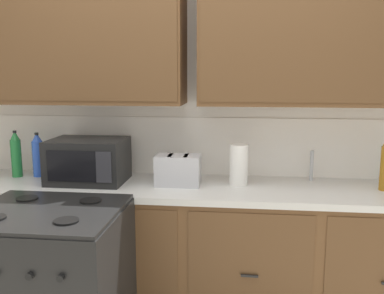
{
  "coord_description": "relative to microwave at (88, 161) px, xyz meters",
  "views": [
    {
      "loc": [
        0.32,
        -2.29,
        1.62
      ],
      "look_at": [
        0.02,
        0.27,
        1.17
      ],
      "focal_mm": 39.74,
      "sensor_mm": 36.0,
      "label": 1
    }
  ],
  "objects": [
    {
      "name": "wall_unit",
      "position": [
        0.66,
        0.19,
        0.61
      ],
      "size": [
        4.27,
        0.4,
        2.53
      ],
      "color": "white",
      "rests_on": "ground_plane"
    },
    {
      "name": "counter_run",
      "position": [
        0.66,
        -0.01,
        -0.59
      ],
      "size": [
        3.1,
        0.64,
        0.92
      ],
      "color": "black",
      "rests_on": "ground_plane"
    },
    {
      "name": "microwave",
      "position": [
        0.0,
        0.0,
        0.0
      ],
      "size": [
        0.48,
        0.37,
        0.28
      ],
      "color": "black",
      "rests_on": "counter_run"
    },
    {
      "name": "toaster",
      "position": [
        0.59,
        -0.01,
        -0.04
      ],
      "size": [
        0.28,
        0.18,
        0.19
      ],
      "color": "#B7B7BC",
      "rests_on": "counter_run"
    },
    {
      "name": "sink_faucet",
      "position": [
        1.45,
        0.2,
        -0.04
      ],
      "size": [
        0.02,
        0.02,
        0.2
      ],
      "primitive_type": "cylinder",
      "color": "#B2B5BA",
      "rests_on": "counter_run"
    },
    {
      "name": "paper_towel_roll",
      "position": [
        0.97,
        0.03,
        -0.01
      ],
      "size": [
        0.12,
        0.12,
        0.26
      ],
      "primitive_type": "cylinder",
      "color": "white",
      "rests_on": "counter_run"
    },
    {
      "name": "bottle_blue",
      "position": [
        -0.39,
        0.1,
        0.01
      ],
      "size": [
        0.07,
        0.07,
        0.3
      ],
      "color": "blue",
      "rests_on": "counter_run"
    },
    {
      "name": "bottle_green",
      "position": [
        -0.53,
        0.07,
        0.01
      ],
      "size": [
        0.07,
        0.07,
        0.32
      ],
      "color": "#237A38",
      "rests_on": "counter_run"
    }
  ]
}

